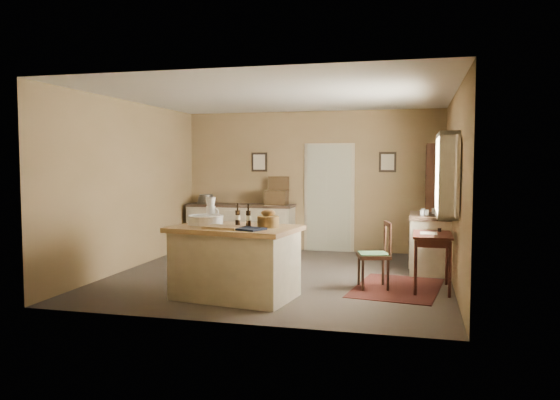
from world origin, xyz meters
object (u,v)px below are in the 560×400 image
at_px(desk_chair, 373,256).
at_px(right_cabinet, 430,242).
at_px(sideboard, 241,225).
at_px(writing_desk, 432,241).
at_px(work_island, 235,260).
at_px(shelving_unit, 438,203).

distance_m(desk_chair, right_cabinet, 1.64).
xyz_separation_m(desk_chair, right_cabinet, (0.77, 1.45, 0.01)).
height_order(sideboard, desk_chair, sideboard).
bearing_deg(writing_desk, right_cabinet, 90.01).
relative_size(work_island, writing_desk, 2.04).
distance_m(sideboard, writing_desk, 4.40).
relative_size(work_island, sideboard, 0.80).
xyz_separation_m(work_island, right_cabinet, (2.44, 2.38, -0.02)).
xyz_separation_m(writing_desk, right_cabinet, (-0.00, 1.36, -0.21)).
bearing_deg(work_island, writing_desk, 31.25).
relative_size(sideboard, right_cabinet, 1.87).
height_order(writing_desk, shelving_unit, shelving_unit).
height_order(sideboard, writing_desk, sideboard).
relative_size(desk_chair, shelving_unit, 0.44).
bearing_deg(desk_chair, right_cabinet, 47.40).
relative_size(work_island, desk_chair, 1.88).
bearing_deg(sideboard, desk_chair, -44.14).
relative_size(sideboard, desk_chair, 2.35).
relative_size(work_island, right_cabinet, 1.49).
distance_m(right_cabinet, shelving_unit, 1.08).
bearing_deg(work_island, sideboard, 115.36).
xyz_separation_m(writing_desk, shelving_unit, (0.15, 2.27, 0.35)).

